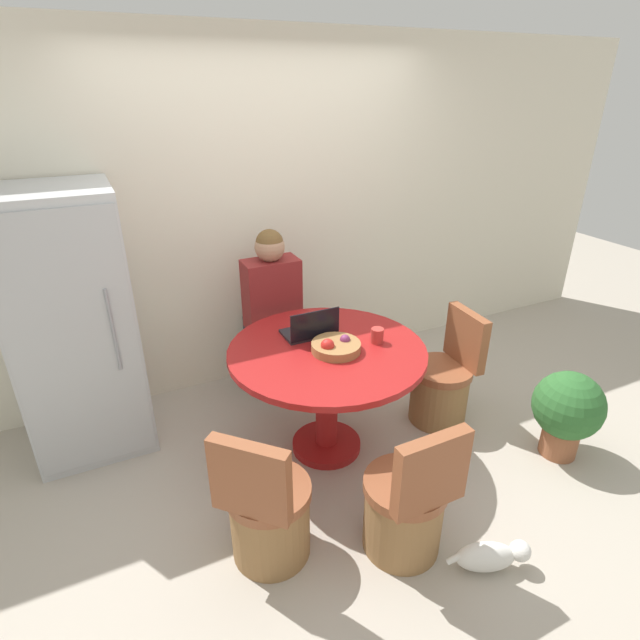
{
  "coord_description": "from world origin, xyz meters",
  "views": [
    {
      "loc": [
        -1.28,
        -2.17,
        2.24
      ],
      "look_at": [
        -0.08,
        0.32,
        0.91
      ],
      "focal_mm": 28.0,
      "sensor_mm": 36.0,
      "label": 1
    }
  ],
  "objects_px": {
    "laptop": "(310,330)",
    "fruit_bowl": "(336,346)",
    "person_seated": "(270,306)",
    "potted_plant": "(567,409)",
    "chair_near_left_corner": "(268,514)",
    "cat": "(491,556)",
    "refrigerator": "(74,327)",
    "chair_near_camera": "(406,509)",
    "chair_right_side": "(442,386)",
    "dining_table": "(327,372)"
  },
  "relations": [
    {
      "from": "chair_near_camera",
      "to": "chair_near_left_corner",
      "type": "relative_size",
      "value": 1.0
    },
    {
      "from": "fruit_bowl",
      "to": "potted_plant",
      "type": "distance_m",
      "value": 1.55
    },
    {
      "from": "dining_table",
      "to": "cat",
      "type": "xyz_separation_m",
      "value": [
        0.33,
        -1.19,
        -0.51
      ]
    },
    {
      "from": "refrigerator",
      "to": "chair_near_left_corner",
      "type": "height_order",
      "value": "refrigerator"
    },
    {
      "from": "chair_right_side",
      "to": "fruit_bowl",
      "type": "bearing_deg",
      "value": -86.65
    },
    {
      "from": "refrigerator",
      "to": "chair_near_left_corner",
      "type": "distance_m",
      "value": 1.69
    },
    {
      "from": "refrigerator",
      "to": "cat",
      "type": "xyz_separation_m",
      "value": [
        1.71,
        -1.98,
        -0.77
      ]
    },
    {
      "from": "fruit_bowl",
      "to": "cat",
      "type": "xyz_separation_m",
      "value": [
        0.3,
        -1.14,
        -0.71
      ]
    },
    {
      "from": "person_seated",
      "to": "potted_plant",
      "type": "distance_m",
      "value": 2.13
    },
    {
      "from": "chair_near_left_corner",
      "to": "laptop",
      "type": "distance_m",
      "value": 1.16
    },
    {
      "from": "chair_near_left_corner",
      "to": "cat",
      "type": "height_order",
      "value": "chair_near_left_corner"
    },
    {
      "from": "refrigerator",
      "to": "dining_table",
      "type": "xyz_separation_m",
      "value": [
        1.38,
        -0.78,
        -0.26
      ]
    },
    {
      "from": "refrigerator",
      "to": "laptop",
      "type": "height_order",
      "value": "refrigerator"
    },
    {
      "from": "person_seated",
      "to": "potted_plant",
      "type": "bearing_deg",
      "value": 132.48
    },
    {
      "from": "chair_near_left_corner",
      "to": "cat",
      "type": "bearing_deg",
      "value": -164.71
    },
    {
      "from": "cat",
      "to": "dining_table",
      "type": "bearing_deg",
      "value": 127.4
    },
    {
      "from": "laptop",
      "to": "chair_near_left_corner",
      "type": "bearing_deg",
      "value": 53.07
    },
    {
      "from": "chair_right_side",
      "to": "fruit_bowl",
      "type": "distance_m",
      "value": 1.01
    },
    {
      "from": "refrigerator",
      "to": "cat",
      "type": "height_order",
      "value": "refrigerator"
    },
    {
      "from": "person_seated",
      "to": "cat",
      "type": "bearing_deg",
      "value": 100.84
    },
    {
      "from": "dining_table",
      "to": "chair_near_left_corner",
      "type": "bearing_deg",
      "value": -135.62
    },
    {
      "from": "chair_right_side",
      "to": "person_seated",
      "type": "distance_m",
      "value": 1.38
    },
    {
      "from": "chair_near_left_corner",
      "to": "person_seated",
      "type": "bearing_deg",
      "value": -66.12
    },
    {
      "from": "chair_near_left_corner",
      "to": "laptop",
      "type": "xyz_separation_m",
      "value": [
        0.62,
        0.82,
        0.53
      ]
    },
    {
      "from": "dining_table",
      "to": "person_seated",
      "type": "xyz_separation_m",
      "value": [
        -0.06,
        0.83,
        0.13
      ]
    },
    {
      "from": "chair_near_left_corner",
      "to": "cat",
      "type": "distance_m",
      "value": 1.14
    },
    {
      "from": "person_seated",
      "to": "potted_plant",
      "type": "relative_size",
      "value": 2.19
    },
    {
      "from": "chair_near_left_corner",
      "to": "person_seated",
      "type": "distance_m",
      "value": 1.63
    },
    {
      "from": "refrigerator",
      "to": "chair_near_camera",
      "type": "height_order",
      "value": "refrigerator"
    },
    {
      "from": "person_seated",
      "to": "laptop",
      "type": "bearing_deg",
      "value": 93.43
    },
    {
      "from": "chair_near_camera",
      "to": "potted_plant",
      "type": "height_order",
      "value": "chair_near_camera"
    },
    {
      "from": "person_seated",
      "to": "fruit_bowl",
      "type": "distance_m",
      "value": 0.89
    },
    {
      "from": "person_seated",
      "to": "potted_plant",
      "type": "height_order",
      "value": "person_seated"
    },
    {
      "from": "laptop",
      "to": "person_seated",
      "type": "bearing_deg",
      "value": -86.57
    },
    {
      "from": "chair_right_side",
      "to": "laptop",
      "type": "distance_m",
      "value": 1.09
    },
    {
      "from": "laptop",
      "to": "fruit_bowl",
      "type": "xyz_separation_m",
      "value": [
        0.05,
        -0.25,
        -0.01
      ]
    },
    {
      "from": "fruit_bowl",
      "to": "cat",
      "type": "bearing_deg",
      "value": -75.35
    },
    {
      "from": "person_seated",
      "to": "cat",
      "type": "height_order",
      "value": "person_seated"
    },
    {
      "from": "fruit_bowl",
      "to": "cat",
      "type": "distance_m",
      "value": 1.38
    },
    {
      "from": "cat",
      "to": "person_seated",
      "type": "bearing_deg",
      "value": 122.81
    },
    {
      "from": "fruit_bowl",
      "to": "cat",
      "type": "relative_size",
      "value": 0.74
    },
    {
      "from": "refrigerator",
      "to": "person_seated",
      "type": "bearing_deg",
      "value": 2.07
    },
    {
      "from": "person_seated",
      "to": "potted_plant",
      "type": "xyz_separation_m",
      "value": [
        1.42,
        -1.55,
        -0.38
      ]
    },
    {
      "from": "refrigerator",
      "to": "fruit_bowl",
      "type": "height_order",
      "value": "refrigerator"
    },
    {
      "from": "laptop",
      "to": "potted_plant",
      "type": "xyz_separation_m",
      "value": [
        1.38,
        -0.92,
        -0.45
      ]
    },
    {
      "from": "dining_table",
      "to": "chair_near_left_corner",
      "type": "height_order",
      "value": "chair_near_left_corner"
    },
    {
      "from": "chair_right_side",
      "to": "laptop",
      "type": "relative_size",
      "value": 2.51
    },
    {
      "from": "person_seated",
      "to": "dining_table",
      "type": "bearing_deg",
      "value": 94.02
    },
    {
      "from": "refrigerator",
      "to": "laptop",
      "type": "xyz_separation_m",
      "value": [
        1.36,
        -0.59,
        -0.05
      ]
    },
    {
      "from": "fruit_bowl",
      "to": "chair_right_side",
      "type": "bearing_deg",
      "value": -0.7
    }
  ]
}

